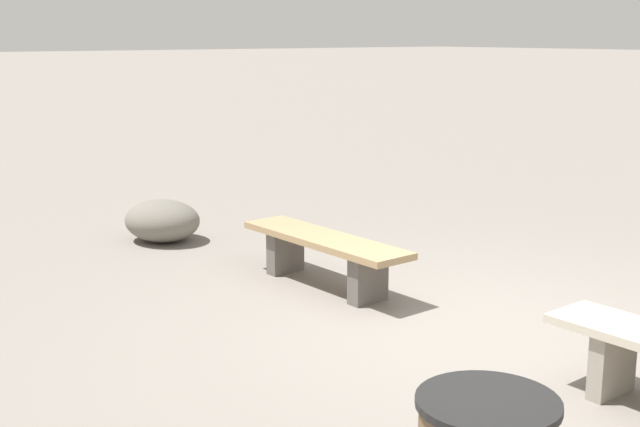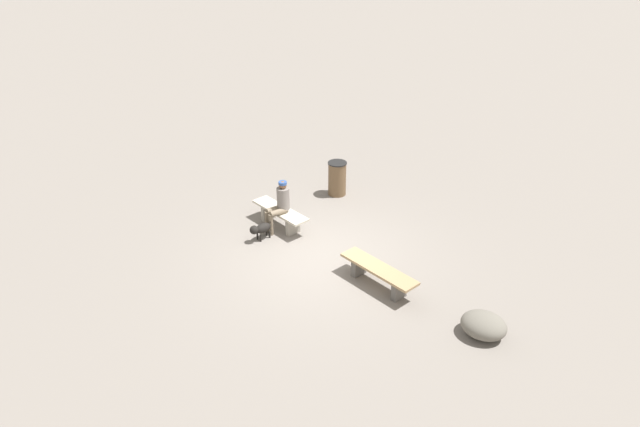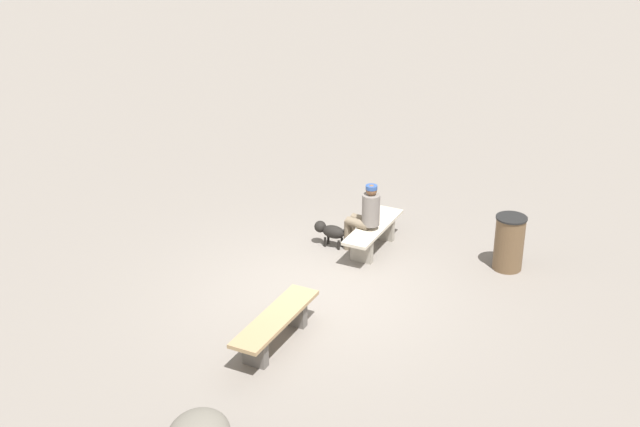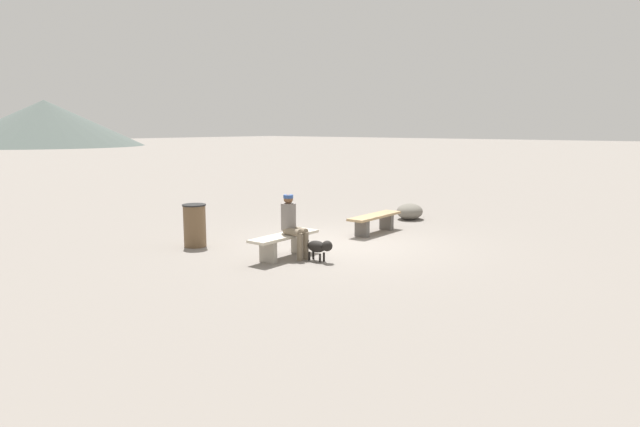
% 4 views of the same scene
% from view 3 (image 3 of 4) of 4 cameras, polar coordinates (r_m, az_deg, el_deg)
% --- Properties ---
extents(ground, '(210.00, 210.00, 0.06)m').
position_cam_3_polar(ground, '(13.53, 0.01, -5.44)').
color(ground, gray).
extents(bench_left, '(1.87, 0.51, 0.46)m').
position_cam_3_polar(bench_left, '(12.07, -3.01, -7.47)').
color(bench_left, '#605B56').
rests_on(bench_left, ground).
extents(bench_right, '(1.73, 0.50, 0.48)m').
position_cam_3_polar(bench_right, '(14.71, 3.63, -1.28)').
color(bench_right, gray).
rests_on(bench_right, ground).
extents(seated_person, '(0.35, 0.63, 1.29)m').
position_cam_3_polar(seated_person, '(14.48, 3.11, 0.00)').
color(seated_person, slate).
rests_on(seated_person, ground).
extents(dog, '(0.24, 0.68, 0.44)m').
position_cam_3_polar(dog, '(14.85, 0.67, -1.18)').
color(dog, black).
rests_on(dog, ground).
extents(trash_bin, '(0.52, 0.52, 0.95)m').
position_cam_3_polar(trash_bin, '(14.36, 12.66, -1.94)').
color(trash_bin, brown).
rests_on(trash_bin, ground).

